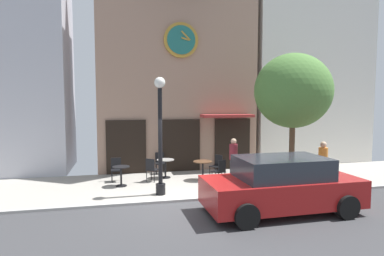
{
  "coord_description": "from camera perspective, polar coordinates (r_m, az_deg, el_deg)",
  "views": [
    {
      "loc": [
        -1.74,
        -9.58,
        3.08
      ],
      "look_at": [
        0.91,
        2.21,
        2.09
      ],
      "focal_mm": 30.34,
      "sensor_mm": 36.0,
      "label": 1
    }
  ],
  "objects": [
    {
      "name": "cafe_chair_corner",
      "position": [
        13.22,
        13.51,
        -6.58
      ],
      "size": [
        0.53,
        0.53,
        0.9
      ],
      "color": "black",
      "rests_on": "ground_plane"
    },
    {
      "name": "cafe_chair_mid_row",
      "position": [
        14.01,
        11.71,
        -5.91
      ],
      "size": [
        0.54,
        0.54,
        0.9
      ],
      "color": "black",
      "rests_on": "ground_plane"
    },
    {
      "name": "neighbor_building_right",
      "position": [
        19.1,
        18.26,
        15.51
      ],
      "size": [
        6.17,
        4.25,
        13.49
      ],
      "color": "silver",
      "rests_on": "ground_plane"
    },
    {
      "name": "pedestrian_maroon",
      "position": [
        12.64,
        7.28,
        -5.47
      ],
      "size": [
        0.35,
        0.35,
        1.67
      ],
      "color": "#2D2D38",
      "rests_on": "ground_plane"
    },
    {
      "name": "cafe_table_rightmost",
      "position": [
        12.8,
        1.91,
        -6.74
      ],
      "size": [
        0.75,
        0.75,
        0.75
      ],
      "color": "black",
      "rests_on": "ground_plane"
    },
    {
      "name": "cafe_chair_left_end",
      "position": [
        12.32,
        4.96,
        -7.29
      ],
      "size": [
        0.54,
        0.54,
        0.9
      ],
      "color": "black",
      "rests_on": "ground_plane"
    },
    {
      "name": "cafe_table_leftmost",
      "position": [
        12.17,
        -12.37,
        -7.76
      ],
      "size": [
        0.62,
        0.62,
        0.73
      ],
      "color": "black",
      "rests_on": "ground_plane"
    },
    {
      "name": "pedestrian_orange",
      "position": [
        12.49,
        22.01,
        -5.89
      ],
      "size": [
        0.45,
        0.45,
        1.67
      ],
      "color": "#2D2D38",
      "rests_on": "ground_plane"
    },
    {
      "name": "ground_plane",
      "position": [
        9.1,
        -0.9,
        -15.28
      ],
      "size": [
        26.52,
        11.32,
        0.13
      ],
      "color": "#9E998E"
    },
    {
      "name": "cafe_chair_by_entrance",
      "position": [
        12.65,
        -7.13,
        -7.0
      ],
      "size": [
        0.56,
        0.56,
        0.9
      ],
      "color": "black",
      "rests_on": "ground_plane"
    },
    {
      "name": "cafe_chair_outer",
      "position": [
        12.96,
        -13.18,
        -6.8
      ],
      "size": [
        0.42,
        0.42,
        0.9
      ],
      "color": "black",
      "rests_on": "ground_plane"
    },
    {
      "name": "cafe_table_near_door",
      "position": [
        13.19,
        -4.69,
        -6.49
      ],
      "size": [
        0.69,
        0.69,
        0.75
      ],
      "color": "black",
      "rests_on": "ground_plane"
    },
    {
      "name": "parked_car_red",
      "position": [
        9.45,
        15.44,
        -9.7
      ],
      "size": [
        4.33,
        2.09,
        1.55
      ],
      "color": "maroon",
      "rests_on": "ground_plane"
    },
    {
      "name": "cafe_chair_facing_wall",
      "position": [
        14.02,
        -5.66,
        -5.83
      ],
      "size": [
        0.4,
        0.4,
        0.9
      ],
      "color": "black",
      "rests_on": "ground_plane"
    },
    {
      "name": "street_tree",
      "position": [
        12.06,
        17.37,
        6.21
      ],
      "size": [
        2.77,
        2.49,
        4.77
      ],
      "color": "brown",
      "rests_on": "ground_plane"
    },
    {
      "name": "clock_building",
      "position": [
        15.77,
        -2.93,
        12.43
      ],
      "size": [
        7.15,
        4.15,
        10.11
      ],
      "color": "#9E7A66",
      "rests_on": "ground_plane"
    },
    {
      "name": "street_lamp",
      "position": [
        10.67,
        -5.61,
        -1.34
      ],
      "size": [
        0.36,
        0.36,
        3.87
      ],
      "color": "black",
      "rests_on": "ground_plane"
    },
    {
      "name": "cafe_chair_right_end",
      "position": [
        13.36,
        4.45,
        -6.35
      ],
      "size": [
        0.55,
        0.55,
        0.9
      ],
      "color": "black",
      "rests_on": "ground_plane"
    },
    {
      "name": "cafe_table_center",
      "position": [
        13.33,
        9.99,
        -6.3
      ],
      "size": [
        0.75,
        0.75,
        0.77
      ],
      "color": "black",
      "rests_on": "ground_plane"
    },
    {
      "name": "cafe_chair_facing_street",
      "position": [
        12.54,
        10.33,
        -7.14
      ],
      "size": [
        0.55,
        0.55,
        0.9
      ],
      "color": "black",
      "rests_on": "ground_plane"
    }
  ]
}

